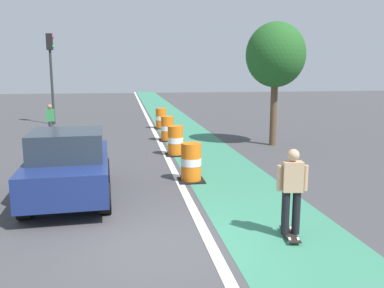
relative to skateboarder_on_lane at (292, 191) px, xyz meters
name	(u,v)px	position (x,y,z in m)	size (l,w,h in m)	color
ground_plane	(160,244)	(-2.43, 0.08, -0.91)	(100.00, 100.00, 0.00)	#424244
bike_lane_strip	(188,136)	(-0.03, 12.08, -0.91)	(2.50, 80.00, 0.01)	#387F60
lane_divider_stripe	(157,137)	(-1.53, 12.08, -0.91)	(0.20, 80.00, 0.01)	silver
skateboarder_on_lane	(292,191)	(0.00, 0.00, 0.00)	(0.57, 0.82, 1.69)	black
parked_sedan_nearest	(69,166)	(-4.35, 3.08, -0.08)	(2.07, 4.18, 1.70)	navy
traffic_barrel_front	(191,163)	(-1.19, 4.18, -0.38)	(0.73, 0.73, 1.09)	orange
traffic_barrel_mid	(175,141)	(-1.19, 7.79, -0.38)	(0.73, 0.73, 1.09)	orange
traffic_barrel_back	(167,129)	(-1.15, 10.95, -0.38)	(0.73, 0.73, 1.09)	orange
traffic_barrel_far	(161,119)	(-1.08, 14.83, -0.38)	(0.73, 0.73, 1.09)	orange
traffic_light_corner	(51,63)	(-7.02, 17.58, 2.59)	(0.41, 0.32, 5.10)	#2D2D2D
pedestrian_crossing	(51,121)	(-6.23, 11.85, -0.05)	(0.34, 0.20, 1.61)	#33333D
street_tree_sidewalk	(276,56)	(3.08, 9.20, 2.76)	(2.40, 2.40, 5.00)	brown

